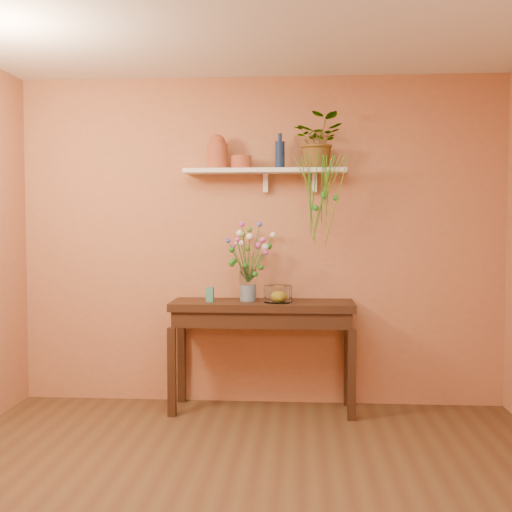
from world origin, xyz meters
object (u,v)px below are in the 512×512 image
object	(u,v)px
terracotta_jug	(217,152)
glass_bowl	(278,295)
glass_vase	(248,287)
spider_plant	(319,141)
blue_bottle	(280,154)
bouquet	(249,248)
sideboard	(263,317)

from	to	relation	value
terracotta_jug	glass_bowl	size ratio (longest dim) A/B	1.24
glass_vase	spider_plant	bearing A→B (deg)	9.47
terracotta_jug	blue_bottle	world-z (taller)	blue_bottle
blue_bottle	spider_plant	bearing A→B (deg)	-5.09
blue_bottle	glass_vase	bearing A→B (deg)	-154.22
bouquet	terracotta_jug	bearing A→B (deg)	163.02
blue_bottle	glass_vase	xyz separation A→B (m)	(-0.25, -0.12, -1.06)
glass_vase	bouquet	size ratio (longest dim) A/B	0.56
terracotta_jug	glass_vase	bearing A→B (deg)	-18.14
sideboard	spider_plant	xyz separation A→B (m)	(0.44, 0.11, 1.40)
glass_vase	terracotta_jug	bearing A→B (deg)	161.86
blue_bottle	glass_bowl	bearing A→B (deg)	-92.60
blue_bottle	sideboard	bearing A→B (deg)	-134.53
glass_bowl	bouquet	bearing A→B (deg)	162.80
bouquet	glass_bowl	distance (m)	0.44
terracotta_jug	blue_bottle	xyz separation A→B (m)	(0.50, 0.04, -0.02)
blue_bottle	bouquet	size ratio (longest dim) A/B	0.57
spider_plant	terracotta_jug	bearing A→B (deg)	-179.24
bouquet	glass_bowl	xyz separation A→B (m)	(0.23, -0.07, -0.37)
spider_plant	glass_vase	size ratio (longest dim) A/B	1.56
terracotta_jug	spider_plant	bearing A→B (deg)	0.76
terracotta_jug	bouquet	bearing A→B (deg)	-16.98
glass_vase	bouquet	world-z (taller)	bouquet
blue_bottle	bouquet	distance (m)	0.79
spider_plant	bouquet	distance (m)	1.01
sideboard	blue_bottle	distance (m)	1.32
sideboard	spider_plant	bearing A→B (deg)	13.61
spider_plant	glass_vase	world-z (taller)	spider_plant
blue_bottle	terracotta_jug	bearing A→B (deg)	-175.64
terracotta_jug	bouquet	size ratio (longest dim) A/B	0.56
bouquet	blue_bottle	bearing A→B (deg)	26.23
blue_bottle	glass_bowl	xyz separation A→B (m)	(-0.01, -0.19, -1.11)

